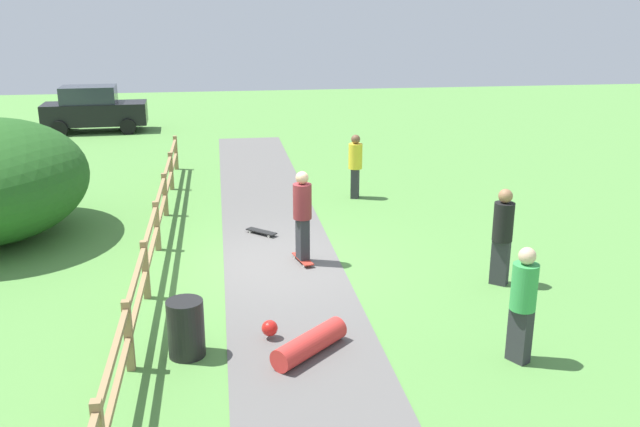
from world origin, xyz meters
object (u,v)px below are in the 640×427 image
bystander_green (523,299)px  bystander_yellow (355,163)px  skater_riding (302,212)px  bystander_black (503,232)px  parked_car_black (94,109)px  skater_fallen (306,342)px  trash_bin (186,328)px  skateboard_loose (261,232)px

bystander_green → bystander_yellow: bearing=93.9°
skater_riding → bystander_green: 5.24m
bystander_black → parked_car_black: (-10.37, 18.13, -0.09)m
skater_fallen → bystander_yellow: bystander_yellow is taller
bystander_yellow → parked_car_black: (-8.84, 11.73, -0.02)m
trash_bin → skateboard_loose: trash_bin is taller
skateboard_loose → bystander_green: size_ratio=0.40×
skater_fallen → bystander_yellow: (2.49, 8.56, 0.78)m
skater_fallen → parked_car_black: bearing=107.4°
skater_fallen → parked_car_black: (-6.36, 20.29, 0.76)m
trash_bin → bystander_yellow: bystander_yellow is taller
bystander_black → skater_riding: bearing=155.3°
skater_riding → bystander_green: skater_riding is taller
bystander_green → skater_riding: bearing=121.0°
trash_bin → skater_fallen: 1.84m
skater_fallen → bystander_black: (4.01, 2.16, 0.85)m
trash_bin → bystander_yellow: size_ratio=0.51×
trash_bin → skater_fallen: bearing=-7.6°
bystander_black → skater_fallen: bearing=-151.7°
skater_fallen → bystander_green: (3.12, -0.67, 0.80)m
trash_bin → parked_car_black: bearing=102.8°
trash_bin → bystander_green: 5.04m
trash_bin → bystander_green: bearing=-10.5°
skateboard_loose → skater_riding: bearing=-69.0°
skater_fallen → bystander_black: bearing=28.3°
bystander_yellow → trash_bin: bearing=-117.3°
skater_riding → skater_fallen: bearing=-96.4°
bystander_green → skater_fallen: bearing=167.9°
skater_riding → parked_car_black: (-6.78, 16.48, -0.15)m
bystander_yellow → skateboard_loose: bearing=-134.5°
skater_riding → bystander_green: size_ratio=1.07×
bystander_yellow → skater_riding: bearing=-113.4°
skater_fallen → skateboard_loose: (-0.31, 5.72, -0.11)m
skateboard_loose → parked_car_black: parked_car_black is taller
trash_bin → parked_car_black: (-4.55, 20.05, 0.51)m
skater_fallen → skateboard_loose: skater_fallen is taller
bystander_green → parked_car_black: parked_car_black is taller
skateboard_loose → parked_car_black: 15.80m
skater_riding → skater_fallen: size_ratio=1.43×
skater_riding → skater_fallen: skater_riding is taller
skateboard_loose → bystander_black: (4.32, -3.56, 0.96)m
trash_bin → bystander_black: bystander_black is taller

